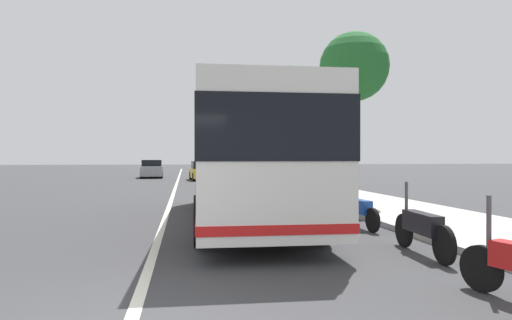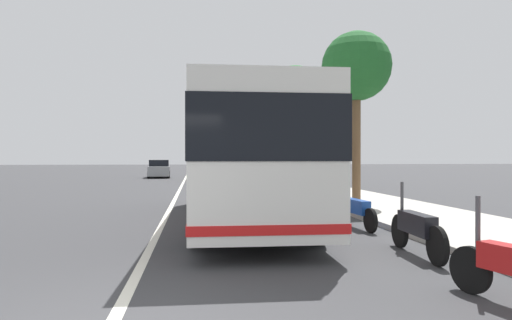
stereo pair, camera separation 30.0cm
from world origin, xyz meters
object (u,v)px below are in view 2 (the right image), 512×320
object	(u,v)px
coach_bus	(243,155)
utility_pole	(308,128)
motorcycle_nearest_curb	(416,229)
car_far_distant	(209,171)
roadside_tree_far_block	(295,98)
car_oncoming	(159,169)
roadside_tree_mid_block	(356,68)
motorcycle_far_end	(355,209)

from	to	relation	value
coach_bus	utility_pole	size ratio (longest dim) A/B	1.58
motorcycle_nearest_curb	car_far_distant	bearing A→B (deg)	8.88
motorcycle_nearest_curb	roadside_tree_far_block	bearing A→B (deg)	-3.36
roadside_tree_far_block	utility_pole	distance (m)	2.72
motorcycle_nearest_curb	car_oncoming	distance (m)	32.87
car_oncoming	roadside_tree_mid_block	distance (m)	26.19
roadside_tree_mid_block	utility_pole	distance (m)	9.22
motorcycle_nearest_curb	roadside_tree_far_block	world-z (taller)	roadside_tree_far_block
roadside_tree_far_block	car_far_distant	bearing A→B (deg)	30.65
coach_bus	motorcycle_far_end	bearing A→B (deg)	-119.24
motorcycle_far_end	car_oncoming	size ratio (longest dim) A/B	0.47
car_oncoming	roadside_tree_mid_block	bearing A→B (deg)	16.29
roadside_tree_mid_block	coach_bus	bearing A→B (deg)	125.24
motorcycle_far_end	utility_pole	world-z (taller)	utility_pole
motorcycle_far_end	car_oncoming	xyz separation A→B (m)	(28.95, 7.06, 0.28)
coach_bus	motorcycle_far_end	size ratio (longest dim) A/B	5.03
motorcycle_far_end	car_oncoming	bearing A→B (deg)	8.66
motorcycle_nearest_curb	roadside_tree_mid_block	bearing A→B (deg)	-10.14
roadside_tree_far_block	car_oncoming	bearing A→B (deg)	34.16
motorcycle_nearest_curb	utility_pole	world-z (taller)	utility_pole
utility_pole	car_far_distant	bearing A→B (deg)	27.21
roadside_tree_far_block	roadside_tree_mid_block	bearing A→B (deg)	178.69
coach_bus	car_oncoming	world-z (taller)	coach_bus
motorcycle_nearest_curb	roadside_tree_mid_block	world-z (taller)	roadside_tree_mid_block
roadside_tree_far_block	utility_pole	xyz separation A→B (m)	(-1.87, -0.32, -1.94)
motorcycle_nearest_curb	roadside_tree_far_block	distance (m)	19.48
motorcycle_nearest_curb	utility_pole	bearing A→B (deg)	-5.11
utility_pole	car_oncoming	bearing A→B (deg)	31.63
roadside_tree_mid_block	motorcycle_far_end	bearing A→B (deg)	159.30
motorcycle_far_end	car_oncoming	distance (m)	29.80
car_oncoming	utility_pole	distance (m)	18.09
coach_bus	car_far_distant	distance (m)	22.31
roadside_tree_mid_block	motorcycle_nearest_curb	bearing A→B (deg)	166.97
motorcycle_far_end	utility_pole	bearing A→B (deg)	-14.65
motorcycle_nearest_curb	car_far_distant	xyz separation A→B (m)	(27.00, 2.83, 0.21)
motorcycle_nearest_curb	car_far_distant	size ratio (longest dim) A/B	0.51
coach_bus	motorcycle_nearest_curb	size ratio (longest dim) A/B	5.06
car_far_distant	utility_pole	xyz separation A→B (m)	(-10.12, -5.21, 2.70)
car_far_distant	utility_pole	size ratio (longest dim) A/B	0.62
roadside_tree_far_block	motorcycle_nearest_curb	bearing A→B (deg)	173.75
car_far_distant	roadside_tree_mid_block	size ratio (longest dim) A/B	0.67
car_far_distant	motorcycle_far_end	bearing A→B (deg)	-177.19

